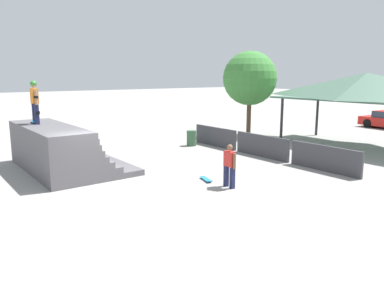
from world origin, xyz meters
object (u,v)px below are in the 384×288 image
skater_on_deck (35,99)px  trash_bin (191,138)px  skateboard_on_ground (206,179)px  bystander_walking (229,164)px  tree_beside_pavilion (250,78)px  skateboard_on_deck (34,122)px

skater_on_deck → trash_bin: 8.46m
skater_on_deck → skateboard_on_ground: skater_on_deck is taller
trash_bin → bystander_walking: bearing=-27.6°
tree_beside_pavilion → trash_bin: (0.60, -5.07, -3.21)m
bystander_walking → trash_bin: (-7.01, 3.66, -0.42)m
skateboard_on_deck → bystander_walking: 8.66m
skater_on_deck → skateboard_on_ground: (5.86, 4.32, -2.81)m
skater_on_deck → trash_bin: (-0.03, 8.10, -2.45)m
skateboard_on_ground → tree_beside_pavilion: 11.53m
skateboard_on_deck → trash_bin: skateboard_on_deck is taller
tree_beside_pavilion → skateboard_on_deck: bearing=-88.9°
bystander_walking → trash_bin: size_ratio=1.79×
skateboard_on_deck → trash_bin: bearing=97.8°
bystander_walking → skater_on_deck: bearing=34.8°
skateboard_on_deck → skateboard_on_ground: (6.24, 4.32, -1.85)m
skateboard_on_deck → bystander_walking: size_ratio=0.54×
skater_on_deck → bystander_walking: (6.98, 4.44, -2.03)m
skateboard_on_deck → trash_bin: (0.35, 8.09, -1.48)m
skateboard_on_ground → tree_beside_pavilion: size_ratio=0.15×
tree_beside_pavilion → trash_bin: bearing=-83.2°
tree_beside_pavilion → trash_bin: size_ratio=6.29×
tree_beside_pavilion → skateboard_on_ground: bearing=-53.7°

